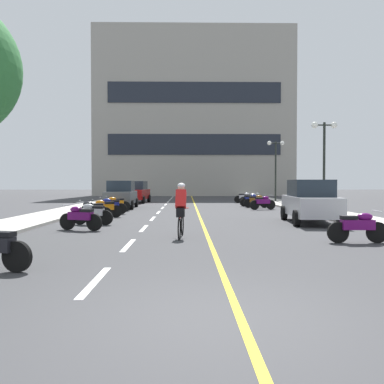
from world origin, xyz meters
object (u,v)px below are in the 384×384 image
object	(u,v)px
parked_car_far	(136,192)
motorcycle_1	(358,226)
motorcycle_2	(80,217)
motorcycle_7	(116,204)
motorcycle_9	(256,201)
motorcycle_10	(251,200)
motorcycle_5	(104,208)
parked_car_mid	(121,194)
cyclist_rider	(181,209)
motorcycle_4	(92,210)
motorcycle_3	(92,213)
parked_car_near	(310,201)
motorcycle_12	(245,197)
street_lamp_mid	(324,146)
motorcycle_11	(251,198)
street_lamp_far	(276,157)
motorcycle_6	(110,206)
motorcycle_8	(263,202)

from	to	relation	value
parked_car_far	motorcycle_1	world-z (taller)	parked_car_far
motorcycle_2	motorcycle_7	xyz separation A→B (m)	(-0.36, 9.22, 0.00)
motorcycle_9	motorcycle_10	world-z (taller)	same
parked_car_far	motorcycle_7	bearing A→B (deg)	-89.71
motorcycle_5	parked_car_mid	bearing A→B (deg)	92.64
motorcycle_5	cyclist_rider	distance (m)	7.96
motorcycle_4	motorcycle_3	bearing A→B (deg)	-76.89
parked_car_near	motorcycle_12	distance (m)	16.52
street_lamp_mid	motorcycle_11	world-z (taller)	street_lamp_mid
street_lamp_far	motorcycle_9	world-z (taller)	street_lamp_far
parked_car_near	motorcycle_5	bearing A→B (deg)	164.18
motorcycle_7	motorcycle_9	xyz separation A→B (m)	(8.88, 3.50, 0.00)
street_lamp_mid	motorcycle_5	bearing A→B (deg)	-165.34
parked_car_mid	cyclist_rider	distance (m)	14.74
motorcycle_7	motorcycle_9	distance (m)	9.55
motorcycle_5	cyclist_rider	size ratio (longest dim) A/B	0.94
street_lamp_mid	motorcycle_6	bearing A→B (deg)	-175.04
motorcycle_1	motorcycle_3	size ratio (longest dim) A/B	1.01
parked_car_near	motorcycle_6	size ratio (longest dim) A/B	2.53
street_lamp_mid	motorcycle_7	world-z (taller)	street_lamp_mid
motorcycle_2	motorcycle_9	size ratio (longest dim) A/B	0.96
street_lamp_far	parked_car_far	xyz separation A→B (m)	(-11.79, -0.28, -2.94)
street_lamp_mid	motorcycle_12	world-z (taller)	street_lamp_mid
street_lamp_far	parked_car_far	size ratio (longest dim) A/B	1.18
motorcycle_4	parked_car_far	bearing A→B (deg)	89.95
motorcycle_6	motorcycle_8	distance (m)	9.58
parked_car_far	motorcycle_8	world-z (taller)	parked_car_far
motorcycle_3	motorcycle_12	bearing A→B (deg)	63.29
motorcycle_10	motorcycle_11	bearing A→B (deg)	81.31
motorcycle_6	cyclist_rider	world-z (taller)	cyclist_rider
parked_car_far	street_lamp_far	bearing A→B (deg)	1.35
parked_car_near	motorcycle_9	xyz separation A→B (m)	(-0.48, 10.23, -0.44)
motorcycle_8	motorcycle_11	distance (m)	6.05
motorcycle_3	motorcycle_6	world-z (taller)	same
parked_car_near	motorcycle_8	size ratio (longest dim) A/B	2.57
motorcycle_12	cyclist_rider	xyz separation A→B (m)	(-5.04, -20.89, 0.41)
motorcycle_10	motorcycle_12	bearing A→B (deg)	87.43
parked_car_far	motorcycle_4	distance (m)	15.73
motorcycle_4	street_lamp_far	bearing A→B (deg)	53.58
motorcycle_10	motorcycle_12	size ratio (longest dim) A/B	0.98
motorcycle_3	motorcycle_12	size ratio (longest dim) A/B	0.99
parked_car_far	motorcycle_5	world-z (taller)	parked_car_far
street_lamp_mid	motorcycle_3	xyz separation A→B (m)	(-11.53, -6.33, -3.31)
motorcycle_10	cyclist_rider	world-z (taller)	cyclist_rider
motorcycle_9	cyclist_rider	xyz separation A→B (m)	(-4.91, -14.61, 0.41)
street_lamp_far	motorcycle_12	bearing A→B (deg)	-166.17
parked_car_far	motorcycle_3	distance (m)	17.58
motorcycle_4	motorcycle_9	xyz separation A→B (m)	(8.94, 9.04, 0.00)
parked_car_near	motorcycle_4	size ratio (longest dim) A/B	2.54
motorcycle_4	motorcycle_5	world-z (taller)	same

